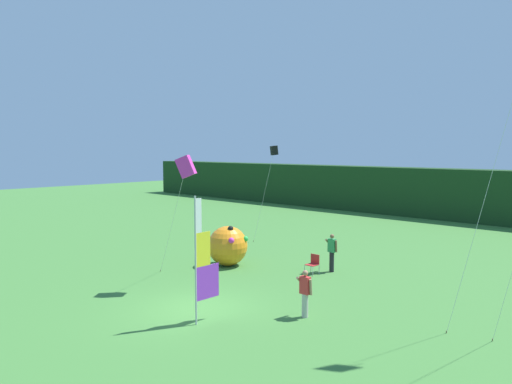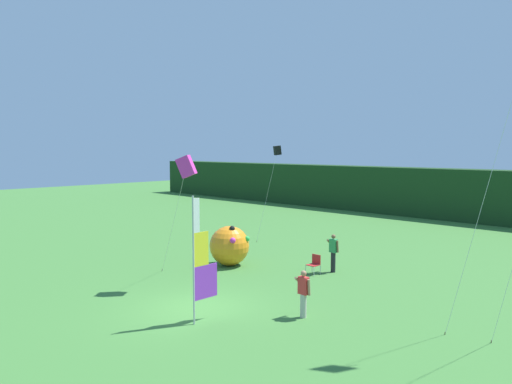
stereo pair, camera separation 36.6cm
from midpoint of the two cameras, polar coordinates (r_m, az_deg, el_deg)
ground_plane at (r=18.31m, az=-7.46°, el=-13.32°), size 120.00×120.00×0.00m
distant_treeline at (r=41.92m, az=24.44°, el=-0.43°), size 80.00×2.40×4.14m
banner_flag at (r=16.33m, az=-6.91°, el=-8.15°), size 0.06×1.03×4.26m
person_near_banner at (r=23.23m, az=8.41°, el=-6.92°), size 0.55×0.48×1.79m
person_mid_field at (r=17.07m, az=5.14°, el=-11.60°), size 0.55×0.48×1.64m
inflatable_balloon at (r=24.25m, az=-3.76°, el=-6.30°), size 1.97×1.97×2.03m
folding_chair at (r=22.89m, az=6.25°, el=-8.22°), size 0.51×0.51×0.89m
kite_black_box_1 at (r=29.96m, az=1.76°, el=4.82°), size 1.15×1.22×5.97m
kite_magenta_box_2 at (r=20.15m, az=-8.72°, el=2.92°), size 3.51×1.28×5.52m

